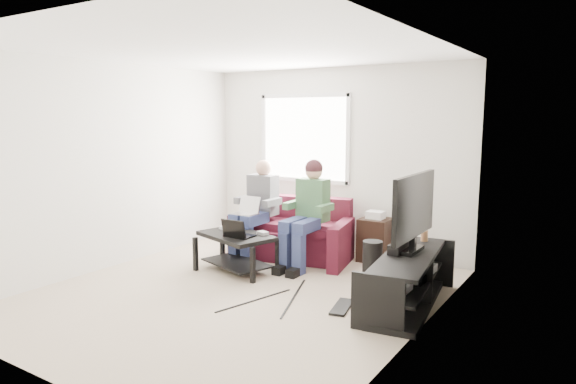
{
  "coord_description": "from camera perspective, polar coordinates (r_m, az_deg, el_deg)",
  "views": [
    {
      "loc": [
        3.4,
        -4.26,
        1.94
      ],
      "look_at": [
        0.27,
        0.6,
        1.07
      ],
      "focal_mm": 32.0,
      "sensor_mm": 36.0,
      "label": 1
    }
  ],
  "objects": [
    {
      "name": "floor",
      "position": [
        5.78,
        -5.58,
        -11.09
      ],
      "size": [
        4.5,
        4.5,
        0.0
      ],
      "primitive_type": "plane",
      "color": "tan",
      "rests_on": "ground"
    },
    {
      "name": "ceiling",
      "position": [
        5.49,
        -5.99,
        15.42
      ],
      "size": [
        4.5,
        4.5,
        0.0
      ],
      "primitive_type": "plane",
      "rotation": [
        3.14,
        0.0,
        0.0
      ],
      "color": "white",
      "rests_on": "wall_back"
    },
    {
      "name": "wall_back",
      "position": [
        7.37,
        5.2,
        3.54
      ],
      "size": [
        4.5,
        0.0,
        4.5
      ],
      "primitive_type": "plane",
      "rotation": [
        1.57,
        0.0,
        0.0
      ],
      "color": "silver",
      "rests_on": "floor"
    },
    {
      "name": "wall_front",
      "position": [
        4.0,
        -26.29,
        -1.56
      ],
      "size": [
        4.5,
        0.0,
        4.5
      ],
      "primitive_type": "plane",
      "rotation": [
        -1.57,
        0.0,
        0.0
      ],
      "color": "silver",
      "rests_on": "floor"
    },
    {
      "name": "wall_left",
      "position": [
        6.9,
        -18.9,
        2.78
      ],
      "size": [
        0.0,
        4.5,
        4.5
      ],
      "primitive_type": "plane",
      "rotation": [
        1.57,
        0.0,
        1.57
      ],
      "color": "silver",
      "rests_on": "floor"
    },
    {
      "name": "wall_right",
      "position": [
        4.53,
        14.46,
        0.15
      ],
      "size": [
        0.0,
        4.5,
        4.5
      ],
      "primitive_type": "plane",
      "rotation": [
        1.57,
        0.0,
        -1.57
      ],
      "color": "silver",
      "rests_on": "floor"
    },
    {
      "name": "window",
      "position": [
        7.58,
        1.79,
        5.99
      ],
      "size": [
        1.48,
        0.04,
        1.28
      ],
      "color": "white",
      "rests_on": "wall_back"
    },
    {
      "name": "sofa",
      "position": [
        7.1,
        0.49,
        -4.78
      ],
      "size": [
        1.88,
        1.08,
        0.8
      ],
      "color": "#4B1224",
      "rests_on": "floor"
    },
    {
      "name": "person_left",
      "position": [
        7.0,
        -3.54,
        -1.45
      ],
      "size": [
        0.4,
        0.71,
        1.33
      ],
      "color": "navy",
      "rests_on": "sofa"
    },
    {
      "name": "person_right",
      "position": [
        6.57,
        2.19,
        -1.57
      ],
      "size": [
        0.4,
        0.71,
        1.37
      ],
      "color": "navy",
      "rests_on": "sofa"
    },
    {
      "name": "laptop_silver",
      "position": [
        6.82,
        -4.73,
        -1.97
      ],
      "size": [
        0.36,
        0.29,
        0.24
      ],
      "primitive_type": null,
      "rotation": [
        0.0,
        0.0,
        0.24
      ],
      "color": "silver",
      "rests_on": "person_left"
    },
    {
      "name": "coffee_table",
      "position": [
        6.45,
        -5.77,
        -5.74
      ],
      "size": [
        1.08,
        0.83,
        0.48
      ],
      "color": "black",
      "rests_on": "floor"
    },
    {
      "name": "laptop_black",
      "position": [
        6.26,
        -5.39,
        -3.87
      ],
      "size": [
        0.39,
        0.31,
        0.24
      ],
      "primitive_type": null,
      "rotation": [
        0.0,
        0.0,
        -0.23
      ],
      "color": "black",
      "rests_on": "coffee_table"
    },
    {
      "name": "controller_a",
      "position": [
        6.68,
        -7.03,
        -3.99
      ],
      "size": [
        0.16,
        0.12,
        0.04
      ],
      "primitive_type": "cube",
      "rotation": [
        0.0,
        0.0,
        -0.24
      ],
      "color": "silver",
      "rests_on": "coffee_table"
    },
    {
      "name": "controller_b",
      "position": [
        6.61,
        -5.49,
        -4.09
      ],
      "size": [
        0.16,
        0.13,
        0.04
      ],
      "primitive_type": "cube",
      "rotation": [
        0.0,
        0.0,
        -0.33
      ],
      "color": "black",
      "rests_on": "coffee_table"
    },
    {
      "name": "controller_c",
      "position": [
        6.36,
        -2.82,
        -4.58
      ],
      "size": [
        0.16,
        0.13,
        0.04
      ],
      "primitive_type": "cube",
      "rotation": [
        0.0,
        0.0,
        -0.34
      ],
      "color": "gray",
      "rests_on": "coffee_table"
    },
    {
      "name": "tv_stand",
      "position": [
        5.46,
        13.2,
        -9.79
      ],
      "size": [
        0.71,
        1.69,
        0.54
      ],
      "color": "black",
      "rests_on": "floor"
    },
    {
      "name": "tv",
      "position": [
        5.37,
        13.81,
        -1.77
      ],
      "size": [
        0.12,
        1.1,
        0.81
      ],
      "color": "black",
      "rests_on": "tv_stand"
    },
    {
      "name": "soundbar",
      "position": [
        5.49,
        12.5,
        -5.87
      ],
      "size": [
        0.12,
        0.5,
        0.1
      ],
      "primitive_type": "cube",
      "color": "black",
      "rests_on": "tv_stand"
    },
    {
      "name": "drink_cup",
      "position": [
        5.96,
        14.92,
        -4.73
      ],
      "size": [
        0.08,
        0.08,
        0.12
      ],
      "primitive_type": "cylinder",
      "color": "#AA7449",
      "rests_on": "tv_stand"
    },
    {
      "name": "console_white",
      "position": [
        5.08,
        11.69,
        -10.27
      ],
      "size": [
        0.3,
        0.22,
        0.06
      ],
      "primitive_type": "cube",
      "color": "silver",
      "rests_on": "tv_stand"
    },
    {
      "name": "console_grey",
      "position": [
        5.71,
        14.26,
        -8.14
      ],
      "size": [
        0.34,
        0.26,
        0.08
      ],
      "primitive_type": "cube",
      "color": "gray",
      "rests_on": "tv_stand"
    },
    {
      "name": "console_black",
      "position": [
        5.39,
        13.05,
        -9.15
      ],
      "size": [
        0.38,
        0.3,
        0.07
      ],
      "primitive_type": "cube",
      "color": "black",
      "rests_on": "tv_stand"
    },
    {
      "name": "subwoofer",
      "position": [
        6.01,
        9.35,
        -7.8
      ],
      "size": [
        0.23,
        0.23,
        0.52
      ],
      "primitive_type": "cylinder",
      "color": "black",
      "rests_on": "floor"
    },
    {
      "name": "keyboard_floor",
      "position": [
        5.36,
        6.01,
        -12.58
      ],
      "size": [
        0.25,
        0.48,
        0.03
      ],
      "primitive_type": "cube",
      "rotation": [
        0.0,
        0.0,
        0.22
      ],
      "color": "black",
      "rests_on": "floor"
    },
    {
      "name": "end_table",
      "position": [
        6.98,
        9.64,
        -5.13
      ],
      "size": [
        0.39,
        0.39,
        0.68
      ],
      "color": "black",
      "rests_on": "floor"
    }
  ]
}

